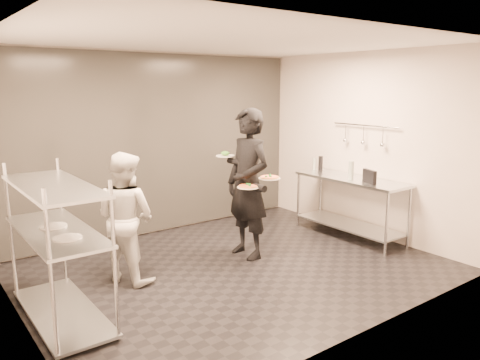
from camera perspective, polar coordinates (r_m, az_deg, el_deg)
room_shell at (r=6.68m, az=-6.60°, el=3.71°), size 5.00×4.00×2.80m
pass_rack at (r=4.93m, az=-21.34°, el=-7.31°), size 0.60×1.60×1.50m
prep_counter at (r=7.33m, az=13.29°, el=-2.00°), size 0.60×1.80×0.92m
utensil_rail at (r=7.37m, az=14.86°, el=5.27°), size 0.07×1.20×0.31m
waiter at (r=6.23m, az=0.98°, el=-0.48°), size 0.50×0.75×2.01m
chef at (r=5.66m, az=-13.78°, el=-4.44°), size 0.85×0.93×1.55m
pizza_plate_near at (r=6.02m, az=1.01°, el=-0.79°), size 0.29×0.29×0.05m
pizza_plate_far at (r=6.19m, az=3.62°, el=0.30°), size 0.29×0.29×0.05m
salad_plate at (r=6.37m, az=-1.81°, el=3.14°), size 0.25×0.25×0.07m
pos_monitor at (r=6.90m, az=15.50°, el=0.40°), size 0.14×0.28×0.20m
bottle_green at (r=7.11m, az=13.39°, el=1.16°), size 0.08×0.08×0.28m
bottle_clear at (r=7.80m, az=9.05°, el=1.94°), size 0.06×0.06×0.21m
bottle_dark at (r=7.77m, az=9.79°, el=2.00°), size 0.07×0.07×0.24m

